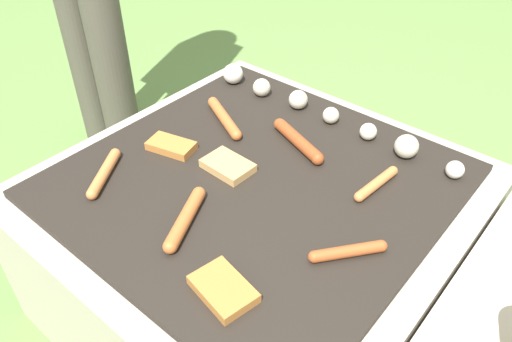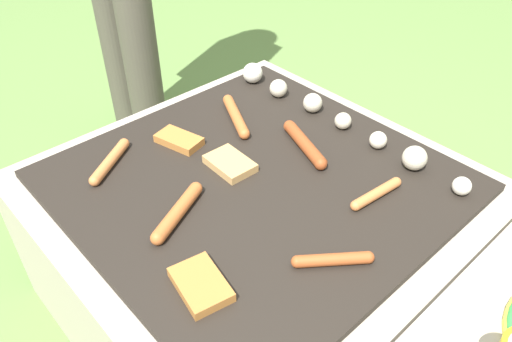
{
  "view_description": "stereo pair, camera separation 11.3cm",
  "coord_description": "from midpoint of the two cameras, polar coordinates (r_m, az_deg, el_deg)",
  "views": [
    {
      "loc": [
        0.57,
        -0.67,
        1.16
      ],
      "look_at": [
        0.0,
        0.0,
        0.46
      ],
      "focal_mm": 35.0,
      "sensor_mm": 36.0,
      "label": 1
    },
    {
      "loc": [
        0.65,
        -0.6,
        1.16
      ],
      "look_at": [
        0.0,
        0.0,
        0.46
      ],
      "focal_mm": 35.0,
      "sensor_mm": 36.0,
      "label": 2
    }
  ],
  "objects": [
    {
      "name": "sausage_back_center",
      "position": [
        1.2,
        -13.81,
        1.0
      ],
      "size": [
        0.11,
        0.15,
        0.02
      ],
      "color": "#C6753D",
      "rests_on": "grill"
    },
    {
      "name": "bread_slice_center",
      "position": [
        1.25,
        -6.25,
        3.46
      ],
      "size": [
        0.13,
        0.09,
        0.02
      ],
      "color": "#B27033",
      "rests_on": "grill"
    },
    {
      "name": "sausage_mid_right",
      "position": [
        1.23,
        8.17,
        2.98
      ],
      "size": [
        0.19,
        0.09,
        0.03
      ],
      "color": "#93421E",
      "rests_on": "grill"
    },
    {
      "name": "ground_plane",
      "position": [
        1.46,
        2.28,
        -14.43
      ],
      "size": [
        14.0,
        14.0,
        0.0
      ],
      "primitive_type": "plane",
      "color": "#608442"
    },
    {
      "name": "sausage_front_right",
      "position": [
        1.33,
        0.11,
        6.23
      ],
      "size": [
        0.19,
        0.11,
        0.03
      ],
      "color": "#B7602D",
      "rests_on": "grill"
    },
    {
      "name": "sausage_mid_left",
      "position": [
        1.12,
        16.42,
        -2.61
      ],
      "size": [
        0.03,
        0.15,
        0.02
      ],
      "color": "#C6753D",
      "rests_on": "grill"
    },
    {
      "name": "sausage_front_center",
      "position": [
        1.04,
        -5.87,
        -4.8
      ],
      "size": [
        0.1,
        0.17,
        0.03
      ],
      "color": "#B7602D",
      "rests_on": "grill"
    },
    {
      "name": "mushroom_row",
      "position": [
        1.34,
        10.74,
        6.41
      ],
      "size": [
        0.74,
        0.07,
        0.06
      ],
      "color": "silver",
      "rests_on": "grill"
    },
    {
      "name": "sausage_back_right",
      "position": [
        0.97,
        12.15,
        -10.02
      ],
      "size": [
        0.11,
        0.13,
        0.02
      ],
      "color": "#A34C23",
      "rests_on": "grill"
    },
    {
      "name": "bread_slice_right",
      "position": [
        1.16,
        -0.23,
        0.75
      ],
      "size": [
        0.12,
        0.08,
        0.02
      ],
      "color": "tan",
      "rests_on": "grill"
    },
    {
      "name": "bread_slice_left",
      "position": [
        0.91,
        -2.74,
        -13.01
      ],
      "size": [
        0.13,
        0.1,
        0.02
      ],
      "color": "#B27033",
      "rests_on": "grill"
    },
    {
      "name": "grill",
      "position": [
        1.29,
        2.52,
        -8.56
      ],
      "size": [
        0.91,
        0.91,
        0.44
      ],
      "color": "#A89E8C",
      "rests_on": "ground_plane"
    }
  ]
}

